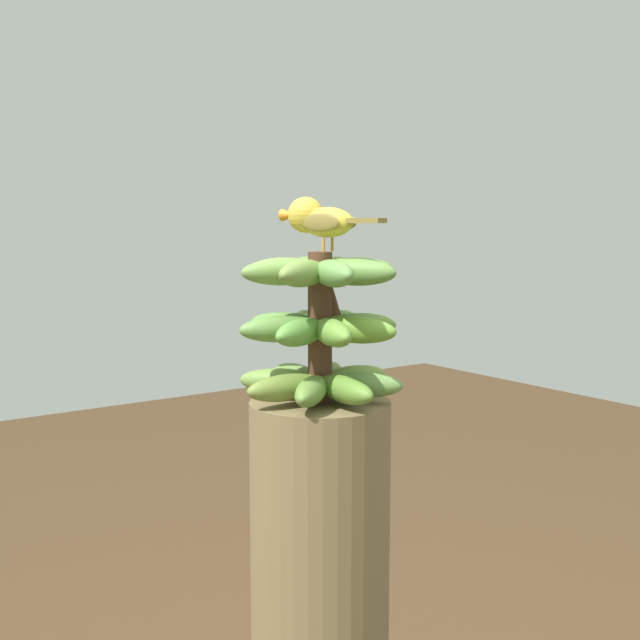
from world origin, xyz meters
name	(u,v)px	position (x,y,z in m)	size (l,w,h in m)	color
banana_bunch	(320,327)	(0.00, 0.00, 1.04)	(0.28, 0.28, 0.25)	#4C2D1E
perched_bird	(318,219)	(-0.03, 0.02, 1.22)	(0.21, 0.08, 0.09)	#C68933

